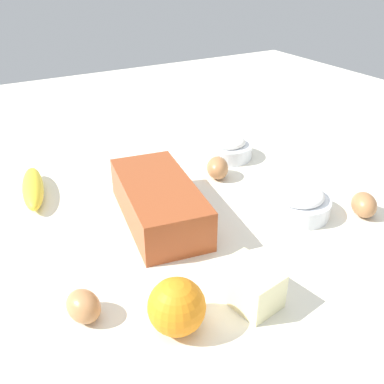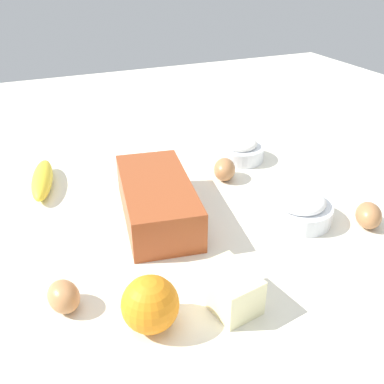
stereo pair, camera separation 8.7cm
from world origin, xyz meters
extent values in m
cube|color=silver|center=(0.00, 0.00, -0.01)|extent=(2.40, 2.40, 0.02)
cube|color=#9E4723|center=(0.00, 0.08, 0.04)|extent=(0.30, 0.17, 0.08)
cube|color=black|center=(0.00, 0.08, 0.04)|extent=(0.28, 0.16, 0.07)
cylinder|color=white|center=(0.18, -0.21, 0.02)|extent=(0.12, 0.12, 0.04)
torus|color=white|center=(0.18, -0.21, 0.03)|extent=(0.12, 0.12, 0.01)
ellipsoid|color=white|center=(0.18, -0.21, 0.04)|extent=(0.09, 0.09, 0.03)
cylinder|color=white|center=(-0.12, -0.18, 0.02)|extent=(0.13, 0.13, 0.04)
torus|color=white|center=(-0.12, -0.18, 0.03)|extent=(0.13, 0.13, 0.01)
ellipsoid|color=white|center=(-0.12, -0.18, 0.04)|extent=(0.10, 0.10, 0.03)
ellipsoid|color=yellow|center=(0.22, 0.27, 0.02)|extent=(0.19, 0.08, 0.04)
sphere|color=orange|center=(-0.27, 0.18, 0.04)|extent=(0.08, 0.08, 0.08)
cube|color=#F4EDB2|center=(-0.28, 0.06, 0.03)|extent=(0.10, 0.08, 0.06)
ellipsoid|color=#B77C4B|center=(-0.19, 0.29, 0.02)|extent=(0.07, 0.06, 0.05)
ellipsoid|color=#AF7647|center=(0.09, -0.12, 0.03)|extent=(0.08, 0.08, 0.05)
ellipsoid|color=#A77044|center=(-0.19, -0.29, 0.02)|extent=(0.08, 0.08, 0.05)
camera|label=1|loc=(-0.66, 0.38, 0.47)|focal=40.13mm
camera|label=2|loc=(-0.70, 0.30, 0.47)|focal=40.13mm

